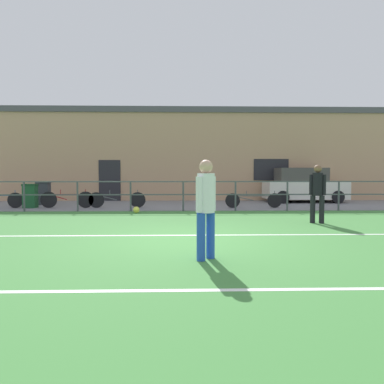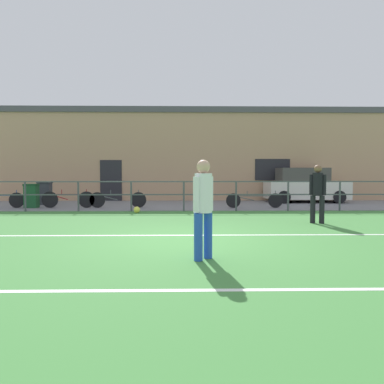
% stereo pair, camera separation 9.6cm
% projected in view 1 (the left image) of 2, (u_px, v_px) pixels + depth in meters
% --- Properties ---
extents(ground, '(60.00, 44.00, 0.04)m').
position_uv_depth(ground, '(185.00, 240.00, 8.30)').
color(ground, '#42843D').
extents(field_line_touchline, '(36.00, 0.11, 0.00)m').
position_uv_depth(field_line_touchline, '(184.00, 235.00, 8.85)').
color(field_line_touchline, white).
rests_on(field_line_touchline, ground).
extents(field_line_hash, '(36.00, 0.11, 0.00)m').
position_uv_depth(field_line_hash, '(187.00, 290.00, 4.74)').
color(field_line_hash, white).
rests_on(field_line_hash, ground).
extents(pavement_strip, '(48.00, 5.00, 0.02)m').
position_uv_depth(pavement_strip, '(183.00, 205.00, 16.78)').
color(pavement_strip, slate).
rests_on(pavement_strip, ground).
extents(perimeter_fence, '(36.07, 0.07, 1.15)m').
position_uv_depth(perimeter_fence, '(183.00, 192.00, 14.25)').
color(perimeter_fence, '#474C51').
rests_on(perimeter_fence, ground).
extents(clubhouse_facade, '(28.00, 2.56, 4.83)m').
position_uv_depth(clubhouse_facade, '(183.00, 155.00, 20.35)').
color(clubhouse_facade, tan).
rests_on(clubhouse_facade, ground).
extents(player_goalkeeper, '(0.43, 0.30, 1.70)m').
position_uv_depth(player_goalkeeper, '(318.00, 190.00, 10.90)').
color(player_goalkeeper, black).
rests_on(player_goalkeeper, ground).
extents(player_striker, '(0.36, 0.37, 1.70)m').
position_uv_depth(player_striker, '(206.00, 203.00, 6.37)').
color(player_striker, blue).
rests_on(player_striker, ground).
extents(soccer_ball_spare, '(0.24, 0.24, 0.24)m').
position_uv_depth(soccer_ball_spare, '(136.00, 210.00, 13.63)').
color(soccer_ball_spare, '#E5E04C').
rests_on(soccer_ball_spare, ground).
extents(parked_car_red, '(3.83, 1.89, 1.67)m').
position_uv_depth(parked_car_red, '(303.00, 186.00, 18.33)').
color(parked_car_red, silver).
rests_on(parked_car_red, pavement_strip).
extents(bicycle_parked_0, '(2.17, 0.04, 0.77)m').
position_uv_depth(bicycle_parked_0, '(67.00, 199.00, 15.33)').
color(bicycle_parked_0, black).
rests_on(bicycle_parked_0, pavement_strip).
extents(bicycle_parked_1, '(2.33, 0.04, 0.74)m').
position_uv_depth(bicycle_parked_1, '(117.00, 200.00, 15.39)').
color(bicycle_parked_1, black).
rests_on(bicycle_parked_1, pavement_strip).
extents(bicycle_parked_2, '(2.34, 0.04, 0.71)m').
position_uv_depth(bicycle_parked_2, '(253.00, 200.00, 15.38)').
color(bicycle_parked_2, black).
rests_on(bicycle_parked_2, pavement_strip).
extents(trash_bin_0, '(0.53, 0.45, 0.99)m').
position_uv_depth(trash_bin_0, '(30.00, 196.00, 15.34)').
color(trash_bin_0, '#194C28').
rests_on(trash_bin_0, pavement_strip).
extents(trash_bin_1, '(0.56, 0.48, 1.04)m').
position_uv_depth(trash_bin_1, '(43.00, 193.00, 16.81)').
color(trash_bin_1, '#33383D').
rests_on(trash_bin_1, pavement_strip).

